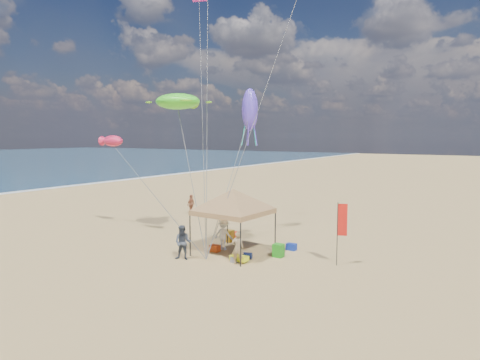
# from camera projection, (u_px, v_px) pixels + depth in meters

# --- Properties ---
(ground) EXTENTS (280.00, 280.00, 0.00)m
(ground) POSITION_uv_depth(u_px,v_px,m) (208.00, 264.00, 21.82)
(ground) COLOR tan
(ground) RESTS_ON ground
(canopy_tent) EXTENTS (6.70, 6.70, 4.13)m
(canopy_tent) POSITION_uv_depth(u_px,v_px,m) (233.00, 192.00, 23.35)
(canopy_tent) COLOR black
(canopy_tent) RESTS_ON ground
(feather_flag) EXTENTS (0.45, 0.21, 3.17)m
(feather_flag) POSITION_uv_depth(u_px,v_px,m) (341.00, 224.00, 21.35)
(feather_flag) COLOR black
(feather_flag) RESTS_ON ground
(cooler_red) EXTENTS (0.54, 0.38, 0.38)m
(cooler_red) POSITION_uv_depth(u_px,v_px,m) (215.00, 248.00, 24.15)
(cooler_red) COLOR #C43E0F
(cooler_red) RESTS_ON ground
(cooler_blue) EXTENTS (0.54, 0.38, 0.38)m
(cooler_blue) POSITION_uv_depth(u_px,v_px,m) (291.00, 247.00, 24.46)
(cooler_blue) COLOR navy
(cooler_blue) RESTS_ON ground
(bag_navy) EXTENTS (0.69, 0.54, 0.36)m
(bag_navy) POSITION_uv_depth(u_px,v_px,m) (246.00, 256.00, 22.68)
(bag_navy) COLOR #0B1333
(bag_navy) RESTS_ON ground
(bag_orange) EXTENTS (0.54, 0.69, 0.36)m
(bag_orange) POSITION_uv_depth(u_px,v_px,m) (233.00, 235.00, 27.50)
(bag_orange) COLOR red
(bag_orange) RESTS_ON ground
(chair_green) EXTENTS (0.50, 0.50, 0.70)m
(chair_green) POSITION_uv_depth(u_px,v_px,m) (278.00, 250.00, 23.09)
(chair_green) COLOR #1E8518
(chair_green) RESTS_ON ground
(chair_yellow) EXTENTS (0.50, 0.50, 0.70)m
(chair_yellow) POSITION_uv_depth(u_px,v_px,m) (229.00, 236.00, 26.44)
(chair_yellow) COLOR #C88B16
(chair_yellow) RESTS_ON ground
(crate_grey) EXTENTS (0.34, 0.30, 0.28)m
(crate_grey) POSITION_uv_depth(u_px,v_px,m) (234.00, 260.00, 22.12)
(crate_grey) COLOR gray
(crate_grey) RESTS_ON ground
(beach_cart) EXTENTS (0.90, 0.50, 0.24)m
(beach_cart) POSITION_uv_depth(u_px,v_px,m) (239.00, 258.00, 22.18)
(beach_cart) COLOR yellow
(beach_cart) RESTS_ON ground
(person_near_a) EXTENTS (0.72, 0.62, 1.65)m
(person_near_a) POSITION_uv_depth(u_px,v_px,m) (238.00, 248.00, 21.76)
(person_near_a) COLOR #9F855B
(person_near_a) RESTS_ON ground
(person_near_b) EXTENTS (1.07, 0.95, 1.81)m
(person_near_b) POSITION_uv_depth(u_px,v_px,m) (183.00, 243.00, 22.52)
(person_near_b) COLOR #353C49
(person_near_b) RESTS_ON ground
(person_near_c) EXTENTS (1.19, 0.78, 1.73)m
(person_near_c) POSITION_uv_depth(u_px,v_px,m) (224.00, 235.00, 24.52)
(person_near_c) COLOR white
(person_near_c) RESTS_ON ground
(person_far_a) EXTENTS (0.52, 1.02, 1.67)m
(person_far_a) POSITION_uv_depth(u_px,v_px,m) (191.00, 205.00, 35.38)
(person_far_a) COLOR #AD6542
(person_far_a) RESTS_ON ground
(turtle_kite) EXTENTS (3.02, 2.53, 0.93)m
(turtle_kite) POSITION_uv_depth(u_px,v_px,m) (178.00, 101.00, 25.19)
(turtle_kite) COLOR #43E527
(turtle_kite) RESTS_ON ground
(fish_kite) EXTENTS (1.84, 1.35, 0.73)m
(fish_kite) POSITION_uv_depth(u_px,v_px,m) (113.00, 141.00, 28.56)
(fish_kite) COLOR #D72049
(fish_kite) RESTS_ON ground
(squid_kite) EXTENTS (1.28, 1.28, 2.79)m
(squid_kite) POSITION_uv_depth(u_px,v_px,m) (250.00, 110.00, 28.66)
(squid_kite) COLOR #573DD3
(squid_kite) RESTS_ON ground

